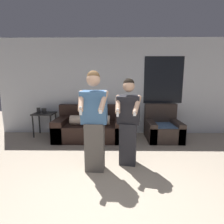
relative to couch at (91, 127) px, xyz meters
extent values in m
plane|color=tan|center=(0.71, -2.83, -0.30)|extent=(14.00, 14.00, 0.00)
cube|color=silver|center=(0.71, 0.53, 1.05)|extent=(6.81, 0.06, 2.70)
cube|color=black|center=(2.01, 0.49, 1.25)|extent=(1.10, 0.01, 1.30)
cube|color=black|center=(0.00, -0.05, -0.09)|extent=(1.84, 0.99, 0.42)
cube|color=black|center=(0.00, 0.34, 0.34)|extent=(1.84, 0.22, 0.46)
cube|color=black|center=(-0.78, -0.05, -0.02)|extent=(0.28, 0.99, 0.56)
cube|color=black|center=(0.78, -0.05, -0.02)|extent=(0.28, 0.99, 0.56)
cylinder|color=#CCB299|center=(0.00, -0.17, 0.24)|extent=(1.01, 0.24, 0.24)
cube|color=#332823|center=(1.91, -0.09, -0.10)|extent=(0.86, 0.90, 0.40)
cube|color=#332823|center=(1.91, 0.26, 0.35)|extent=(0.86, 0.20, 0.51)
cube|color=#332823|center=(1.57, -0.09, -0.05)|extent=(0.18, 0.90, 0.50)
cube|color=#332823|center=(2.25, -0.09, -0.05)|extent=(0.18, 0.90, 0.50)
cube|color=slate|center=(1.91, -0.13, 0.11)|extent=(0.73, 0.72, 0.01)
cube|color=black|center=(-1.34, 0.22, 0.33)|extent=(0.57, 0.49, 0.04)
cylinder|color=black|center=(-1.58, 0.02, 0.00)|extent=(0.04, 0.04, 0.61)
cylinder|color=black|center=(-1.09, 0.02, 0.00)|extent=(0.04, 0.04, 0.61)
cylinder|color=black|center=(-1.58, 0.43, 0.00)|extent=(0.04, 0.04, 0.61)
cylinder|color=black|center=(-1.09, 0.43, 0.00)|extent=(0.04, 0.04, 0.61)
cube|color=black|center=(-1.48, 0.20, 0.41)|extent=(0.10, 0.02, 0.17)
cube|color=black|center=(-1.34, 0.22, 0.40)|extent=(0.13, 0.02, 0.15)
cube|color=#56514C|center=(0.29, -1.70, 0.12)|extent=(0.33, 0.26, 0.84)
cube|color=#3D6693|center=(0.29, -1.72, 0.80)|extent=(0.44, 0.30, 0.55)
sphere|color=tan|center=(0.29, -1.73, 1.25)|extent=(0.22, 0.22, 0.22)
sphere|color=brown|center=(0.29, -1.72, 1.29)|extent=(0.21, 0.21, 0.21)
cylinder|color=tan|center=(0.11, -1.86, 0.92)|extent=(0.12, 0.36, 0.32)
cube|color=white|center=(0.13, -2.01, 0.80)|extent=(0.04, 0.04, 0.13)
cylinder|color=tan|center=(0.46, -1.88, 0.92)|extent=(0.16, 0.36, 0.32)
cube|color=white|center=(0.42, -2.02, 0.80)|extent=(0.05, 0.04, 0.08)
cube|color=#28282D|center=(0.88, -1.47, 0.09)|extent=(0.34, 0.29, 0.78)
cube|color=black|center=(0.87, -1.48, 0.73)|extent=(0.44, 0.35, 0.52)
sphere|color=tan|center=(0.87, -1.50, 1.14)|extent=(0.21, 0.21, 0.21)
sphere|color=black|center=(0.87, -1.49, 1.18)|extent=(0.20, 0.20, 0.20)
cylinder|color=tan|center=(0.68, -1.60, 0.84)|extent=(0.09, 0.36, 0.30)
cube|color=white|center=(0.68, -1.75, 0.72)|extent=(0.04, 0.04, 0.13)
cylinder|color=tan|center=(1.00, -1.66, 0.84)|extent=(0.20, 0.36, 0.30)
cube|color=white|center=(0.95, -1.81, 0.72)|extent=(0.05, 0.04, 0.08)
camera|label=1|loc=(0.62, -4.54, 1.23)|focal=28.00mm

